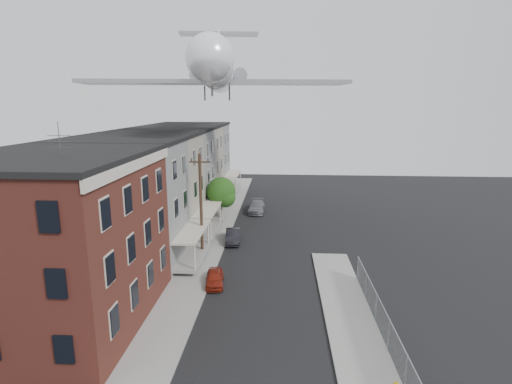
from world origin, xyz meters
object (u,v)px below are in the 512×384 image
(utility_pole, at_px, (201,204))
(street_tree, at_px, (222,193))
(car_far, at_px, (257,207))
(car_mid, at_px, (233,236))
(car_near, at_px, (215,278))
(airplane, at_px, (217,72))

(utility_pole, bearing_deg, street_tree, 88.11)
(car_far, bearing_deg, car_mid, -97.96)
(utility_pole, xyz_separation_m, car_mid, (2.22, 3.77, -4.05))
(utility_pole, height_order, car_mid, utility_pole)
(car_mid, bearing_deg, street_tree, 101.68)
(street_tree, height_order, car_near, street_tree)
(car_mid, bearing_deg, car_far, 76.45)
(airplane, bearing_deg, utility_pole, -89.26)
(street_tree, distance_m, car_far, 6.64)
(car_far, distance_m, airplane, 16.62)
(street_tree, distance_m, car_mid, 7.03)
(street_tree, xyz_separation_m, airplane, (-0.46, 0.73, 12.81))
(utility_pole, bearing_deg, car_mid, 59.48)
(car_mid, bearing_deg, utility_pole, -125.96)
(street_tree, height_order, car_mid, street_tree)
(street_tree, relative_size, airplane, 0.17)
(car_far, height_order, airplane, airplane)
(car_near, xyz_separation_m, airplane, (-2.14, 16.18, 15.72))
(car_far, xyz_separation_m, airplane, (-3.94, -4.20, 15.59))
(car_near, relative_size, airplane, 0.10)
(utility_pole, bearing_deg, car_far, 75.64)
(car_far, bearing_deg, car_near, -94.90)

